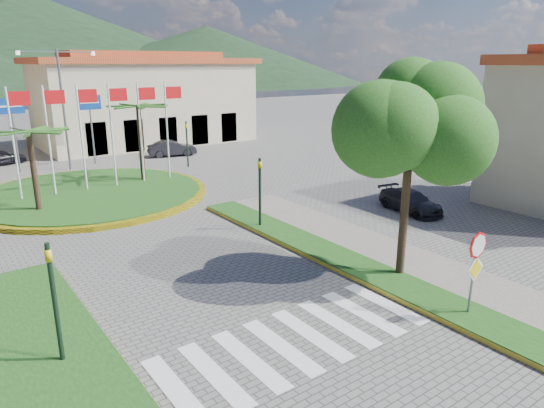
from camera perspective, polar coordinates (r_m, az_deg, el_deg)
sidewalk_right at (r=16.40m, az=24.11°, el=-10.70°), size 4.00×28.00×0.15m
verge_right at (r=15.45m, az=21.82°, el=-12.07°), size 1.60×28.00×0.18m
median_left at (r=12.92m, az=-28.69°, el=-18.95°), size 5.00×14.00×0.18m
crosswalk at (r=13.40m, az=2.49°, el=-15.82°), size 8.00×3.00×0.01m
roundabout_island at (r=28.61m, az=-20.59°, el=1.20°), size 12.70×12.70×6.00m
stop_sign at (r=14.81m, az=22.84°, el=-6.16°), size 0.80×0.11×2.65m
deciduous_tree at (r=16.12m, az=16.06°, el=8.73°), size 3.60×3.60×6.80m
traffic_light_left at (r=12.60m, az=-24.30°, el=-9.55°), size 0.15×0.18×3.20m
traffic_light_right at (r=21.10m, az=-1.44°, el=2.09°), size 0.15×0.18×3.20m
traffic_light_far at (r=34.73m, az=-9.98°, el=7.49°), size 0.18×0.15×3.20m
direction_sign_west at (r=36.33m, az=-28.20°, el=8.74°), size 1.60×0.14×5.20m
direction_sign_east at (r=37.37m, az=-20.56°, el=9.78°), size 1.60×0.14×5.20m
street_lamp_centre at (r=35.85m, az=-23.39°, el=10.81°), size 4.80×0.16×8.00m
building_right at (r=46.23m, az=-14.64°, el=11.82°), size 19.08×9.54×8.05m
hill_far_east at (r=159.70m, az=-7.61°, el=16.87°), size 120.00×120.00×18.00m
car_dark_a at (r=40.17m, az=-29.20°, el=4.82°), size 3.44×2.11×1.09m
car_dark_b at (r=39.25m, az=-11.68°, el=6.44°), size 3.92×2.14×1.23m
car_side_right at (r=24.93m, az=15.99°, el=0.32°), size 1.98×3.80×1.05m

